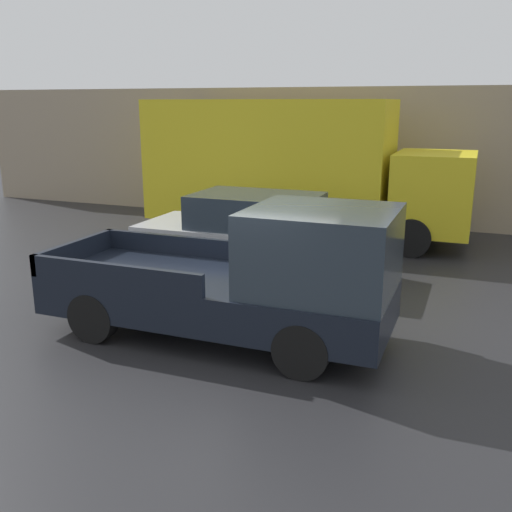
{
  "coord_description": "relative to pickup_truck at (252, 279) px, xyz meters",
  "views": [
    {
      "loc": [
        3.17,
        -7.41,
        3.54
      ],
      "look_at": [
        -0.17,
        1.17,
        1.06
      ],
      "focal_mm": 40.0,
      "sensor_mm": 36.0,
      "label": 1
    }
  ],
  "objects": [
    {
      "name": "ground_plane",
      "position": [
        -0.15,
        -0.17,
        -0.98
      ],
      "size": [
        60.0,
        60.0,
        0.0
      ],
      "primitive_type": "plane",
      "color": "#232326"
    },
    {
      "name": "pickup_truck",
      "position": [
        0.0,
        0.0,
        0.0
      ],
      "size": [
        5.34,
        2.06,
        2.13
      ],
      "color": "black",
      "rests_on": "ground"
    },
    {
      "name": "delivery_truck",
      "position": [
        -1.68,
        7.07,
        0.93
      ],
      "size": [
        8.5,
        2.52,
        3.63
      ],
      "color": "gold",
      "rests_on": "ground"
    },
    {
      "name": "building_wall",
      "position": [
        -0.15,
        9.45,
        1.01
      ],
      "size": [
        28.0,
        0.15,
        4.0
      ],
      "color": "gray",
      "rests_on": "ground"
    },
    {
      "name": "car",
      "position": [
        -1.31,
        3.32,
        -0.12
      ],
      "size": [
        4.72,
        2.0,
        1.72
      ],
      "color": "#B7BABF",
      "rests_on": "ground"
    }
  ]
}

